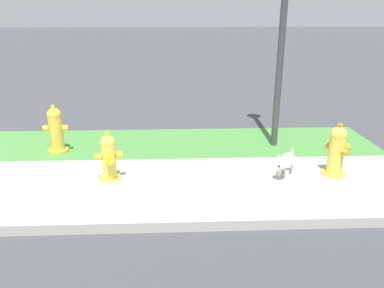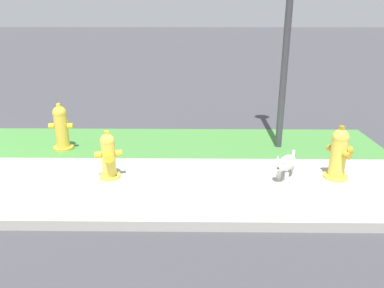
{
  "view_description": "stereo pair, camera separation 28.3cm",
  "coord_description": "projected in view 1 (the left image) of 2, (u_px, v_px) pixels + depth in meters",
  "views": [
    {
      "loc": [
        5.53,
        -4.53,
        2.18
      ],
      "look_at": [
        5.75,
        0.55,
        0.4
      ],
      "focal_mm": 35.0,
      "sensor_mm": 36.0,
      "label": 1
    },
    {
      "loc": [
        5.82,
        -4.53,
        2.18
      ],
      "look_at": [
        5.75,
        0.55,
        0.4
      ],
      "focal_mm": 35.0,
      "sensor_mm": 36.0,
      "label": 2
    }
  ],
  "objects": [
    {
      "name": "fire_hydrant_mid_block",
      "position": [
        109.0,
        158.0,
        5.06
      ],
      "size": [
        0.38,
        0.35,
        0.69
      ],
      "rotation": [
        0.0,
        0.0,
        3.41
      ],
      "color": "yellow",
      "rests_on": "ground"
    },
    {
      "name": "fire_hydrant_near_corner",
      "position": [
        337.0,
        151.0,
        5.21
      ],
      "size": [
        0.38,
        0.4,
        0.76
      ],
      "rotation": [
        0.0,
        0.0,
        5.12
      ],
      "color": "yellow",
      "rests_on": "ground"
    },
    {
      "name": "fire_hydrant_at_driveway",
      "position": [
        56.0,
        130.0,
        6.1
      ],
      "size": [
        0.4,
        0.38,
        0.79
      ],
      "rotation": [
        0.0,
        0.0,
        0.03
      ],
      "color": "gold",
      "rests_on": "ground"
    },
    {
      "name": "small_white_dog",
      "position": [
        286.0,
        162.0,
        5.21
      ],
      "size": [
        0.41,
        0.5,
        0.4
      ],
      "rotation": [
        0.0,
        0.0,
        4.11
      ],
      "color": "white",
      "rests_on": "ground"
    }
  ]
}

